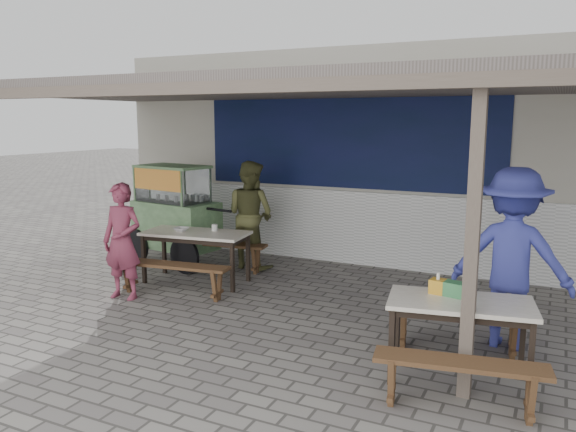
% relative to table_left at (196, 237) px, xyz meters
% --- Properties ---
extents(ground, '(60.00, 60.00, 0.00)m').
position_rel_table_left_xyz_m(ground, '(1.72, -0.93, -0.67)').
color(ground, slate).
rests_on(ground, ground).
extents(back_wall, '(9.00, 1.28, 3.50)m').
position_rel_table_left_xyz_m(back_wall, '(1.72, 2.65, 1.05)').
color(back_wall, '#BBB6A8').
rests_on(back_wall, ground).
extents(warung_roof, '(9.00, 4.21, 2.81)m').
position_rel_table_left_xyz_m(warung_roof, '(1.74, -0.03, 2.04)').
color(warung_roof, '#635A55').
rests_on(warung_roof, ground).
extents(table_left, '(1.59, 0.88, 0.75)m').
position_rel_table_left_xyz_m(table_left, '(0.00, 0.00, 0.00)').
color(table_left, white).
rests_on(table_left, ground).
extents(bench_left_street, '(1.64, 0.49, 0.45)m').
position_rel_table_left_xyz_m(bench_left_street, '(0.09, -0.69, -0.33)').
color(bench_left_street, brown).
rests_on(bench_left_street, ground).
extents(bench_left_wall, '(1.64, 0.49, 0.45)m').
position_rel_table_left_xyz_m(bench_left_wall, '(-0.09, 0.69, -0.33)').
color(bench_left_wall, brown).
rests_on(bench_left_wall, ground).
extents(table_right, '(1.37, 0.88, 0.75)m').
position_rel_table_left_xyz_m(table_right, '(3.96, -1.53, -0.01)').
color(table_right, white).
rests_on(table_right, ground).
extents(bench_right_street, '(1.40, 0.52, 0.45)m').
position_rel_table_left_xyz_m(bench_right_street, '(4.07, -2.15, -0.34)').
color(bench_right_street, brown).
rests_on(bench_right_street, ground).
extents(bench_right_wall, '(1.40, 0.52, 0.45)m').
position_rel_table_left_xyz_m(bench_right_wall, '(3.85, -0.91, -0.34)').
color(bench_right_wall, brown).
rests_on(bench_right_wall, ground).
extents(vendor_cart, '(2.09, 1.01, 1.62)m').
position_rel_table_left_xyz_m(vendor_cart, '(-0.94, 0.76, 0.21)').
color(vendor_cart, '#79A66F').
rests_on(vendor_cart, ground).
extents(patron_street_side, '(0.60, 0.43, 1.54)m').
position_rel_table_left_xyz_m(patron_street_side, '(-0.44, -1.03, 0.10)').
color(patron_street_side, brown).
rests_on(patron_street_side, ground).
extents(patron_wall_side, '(0.95, 0.80, 1.71)m').
position_rel_table_left_xyz_m(patron_wall_side, '(0.29, 1.09, 0.18)').
color(patron_wall_side, brown).
rests_on(patron_wall_side, ground).
extents(patron_right_table, '(1.24, 0.74, 1.88)m').
position_rel_table_left_xyz_m(patron_right_table, '(4.29, -0.48, 0.27)').
color(patron_right_table, '#383E9F').
rests_on(patron_right_table, ground).
extents(tissue_box, '(0.15, 0.15, 0.13)m').
position_rel_table_left_xyz_m(tissue_box, '(3.73, -1.40, 0.14)').
color(tissue_box, gold).
rests_on(tissue_box, table_right).
extents(donation_box, '(0.22, 0.17, 0.13)m').
position_rel_table_left_xyz_m(donation_box, '(3.89, -1.43, 0.14)').
color(donation_box, '#377C48').
rests_on(donation_box, table_right).
extents(condiment_jar, '(0.09, 0.09, 0.10)m').
position_rel_table_left_xyz_m(condiment_jar, '(0.20, 0.19, 0.13)').
color(condiment_jar, silver).
rests_on(condiment_jar, table_left).
extents(condiment_bowl, '(0.21, 0.21, 0.05)m').
position_rel_table_left_xyz_m(condiment_bowl, '(-0.22, -0.04, 0.10)').
color(condiment_bowl, silver).
rests_on(condiment_bowl, table_left).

